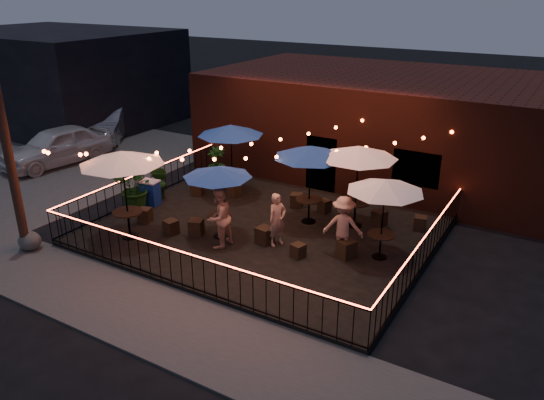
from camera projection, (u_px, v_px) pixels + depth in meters
The scene contains 39 objects.
ground at pixel (228, 260), 15.16m from camera, with size 110.00×110.00×0.00m, color black.
patio at pixel (264, 231), 16.73m from camera, with size 10.00×8.00×0.15m, color black.
sidewalk at pixel (149, 316), 12.56m from camera, with size 18.00×2.50×0.05m, color #454240.
parking_lot at pixel (62, 158), 24.02m from camera, with size 11.00×12.00×0.02m, color #454240.
brick_building at pixel (386, 123), 21.89m from camera, with size 14.00×8.00×4.00m.
background_building at pixel (57, 76), 29.89m from camera, with size 12.00×9.00×5.00m, color black.
utility_pole at pixel (1, 118), 14.13m from camera, with size 0.26×0.26×8.00m, color #362016.
fence_front at pixel (181, 269), 13.32m from camera, with size 10.00×0.04×1.04m.
fence_left at pixel (145, 186), 18.87m from camera, with size 0.04×8.00×1.04m.
fence_right at pixel (424, 253), 14.14m from camera, with size 0.04×8.00×1.04m.
festoon_lights at pixel (230, 155), 16.04m from camera, with size 10.02×8.72×1.32m.
cafe_table_0 at pixel (122, 159), 15.25m from camera, with size 3.03×3.03×2.74m.
cafe_table_1 at pixel (231, 131), 18.68m from camera, with size 2.41×2.41×2.59m.
cafe_table_2 at pixel (217, 173), 15.44m from camera, with size 2.57×2.57×2.27m.
cafe_table_3 at pixel (310, 153), 16.36m from camera, with size 2.40×2.40×2.57m.
cafe_table_4 at pixel (385, 187), 14.19m from camera, with size 2.22×2.22×2.34m.
cafe_table_5 at pixel (359, 153), 16.04m from camera, with size 3.13×3.13×2.65m.
bistro_chair_0 at pixel (145, 215), 17.16m from camera, with size 0.38×0.38×0.45m, color black.
bistro_chair_1 at pixel (171, 227), 16.32m from camera, with size 0.38×0.38×0.45m, color black.
bistro_chair_2 at pixel (197, 189), 19.35m from camera, with size 0.41×0.41×0.48m, color black.
bistro_chair_3 at pixel (234, 190), 19.21m from camera, with size 0.41×0.41×0.49m, color black.
bistro_chair_4 at pixel (196, 227), 16.28m from camera, with size 0.41×0.41×0.48m, color black.
bistro_chair_5 at pixel (265, 235), 15.72m from camera, with size 0.43×0.43×0.51m, color black.
bistro_chair_6 at pixel (297, 200), 18.32m from camera, with size 0.40×0.40×0.47m, color black.
bistro_chair_7 at pixel (324, 206), 17.93m from camera, with size 0.36×0.36×0.42m, color black.
bistro_chair_8 at pixel (298, 251), 14.93m from camera, with size 0.34×0.34×0.40m, color black.
bistro_chair_9 at pixel (346, 249), 14.91m from camera, with size 0.43×0.43×0.51m, color black.
bistro_chair_10 at pixel (379, 218), 16.96m from camera, with size 0.39×0.39×0.47m, color black.
bistro_chair_11 at pixel (420, 223), 16.60m from camera, with size 0.38×0.38×0.45m, color black.
patron_a at pixel (277, 220), 15.44m from camera, with size 0.58×0.38×1.60m, color tan.
patron_b at pixel (219, 218), 15.28m from camera, with size 0.89×0.70×1.84m, color tan.
patron_c at pixel (343, 226), 14.85m from camera, with size 1.14×0.65×1.76m, color #D79C88.
potted_shrub_a at pixel (136, 188), 17.94m from camera, with size 1.35×1.17×1.51m, color #0D360D.
potted_shrub_b at pixel (159, 182), 18.89m from camera, with size 0.69×0.55×1.25m, color #183A0B.
potted_shrub_c at pixel (217, 163), 20.87m from camera, with size 0.72×0.72×1.28m, color #143E0C.
cooler at pixel (150, 192), 18.43m from camera, with size 0.73×0.56×0.89m.
boulder at pixel (30, 241), 15.59m from camera, with size 0.81×0.69×0.63m, color #454440.
car_white at pixel (57, 146), 22.94m from camera, with size 1.93×4.81×1.64m, color silver.
car_silver at pixel (107, 123), 26.81m from camera, with size 1.73×4.97×1.64m, color gray.
Camera 1 is at (7.92, -10.87, 7.31)m, focal length 35.00 mm.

